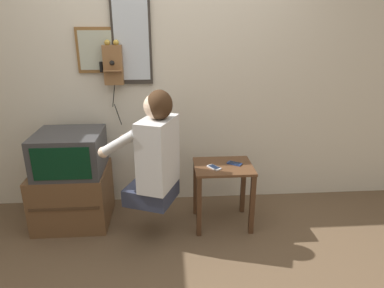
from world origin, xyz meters
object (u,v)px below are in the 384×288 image
at_px(person, 155,152).
at_px(wall_mirror, 132,39).
at_px(wall_phone_antique, 113,64).
at_px(cell_phone_held, 214,167).
at_px(television, 70,152).
at_px(cell_phone_spare, 234,163).
at_px(framed_picture, 96,50).

bearing_deg(person, wall_mirror, 38.51).
bearing_deg(wall_phone_antique, cell_phone_held, -30.04).
xyz_separation_m(person, wall_phone_antique, (-0.36, 0.60, 0.61)).
height_order(television, cell_phone_held, television).
distance_m(cell_phone_held, cell_phone_spare, 0.20).
bearing_deg(wall_mirror, television, -146.30).
bearing_deg(person, television, 91.27).
xyz_separation_m(cell_phone_held, cell_phone_spare, (0.19, 0.07, 0.00)).
bearing_deg(television, framed_picture, 57.92).
relative_size(framed_picture, cell_phone_held, 2.88).
height_order(person, television, person).
height_order(wall_mirror, cell_phone_spare, wall_mirror).
xyz_separation_m(framed_picture, cell_phone_spare, (1.19, -0.47, -0.92)).
distance_m(wall_phone_antique, cell_phone_held, 1.27).
xyz_separation_m(wall_phone_antique, cell_phone_spare, (1.04, -0.42, -0.81)).
bearing_deg(cell_phone_spare, television, 120.37).
bearing_deg(person, cell_phone_held, -55.51).
bearing_deg(television, wall_phone_antique, 40.63).
relative_size(wall_phone_antique, framed_picture, 1.94).
distance_m(person, cell_phone_held, 0.54).
height_order(person, wall_mirror, wall_mirror).
bearing_deg(framed_picture, cell_phone_held, -28.27).
distance_m(wall_mirror, cell_phone_held, 1.33).
bearing_deg(wall_mirror, framed_picture, 179.43).
relative_size(wall_phone_antique, cell_phone_held, 5.59).
relative_size(cell_phone_held, cell_phone_spare, 1.00).
xyz_separation_m(person, television, (-0.74, 0.28, -0.09)).
bearing_deg(cell_phone_spare, framed_picture, 102.89).
bearing_deg(cell_phone_held, person, 157.95).
bearing_deg(person, wall_phone_antique, 52.89).
bearing_deg(framed_picture, television, -122.08).
bearing_deg(cell_phone_spare, cell_phone_held, 145.11).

